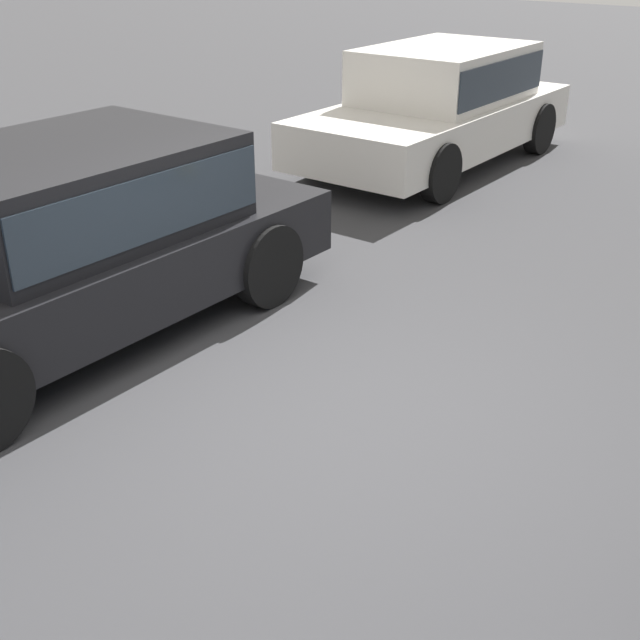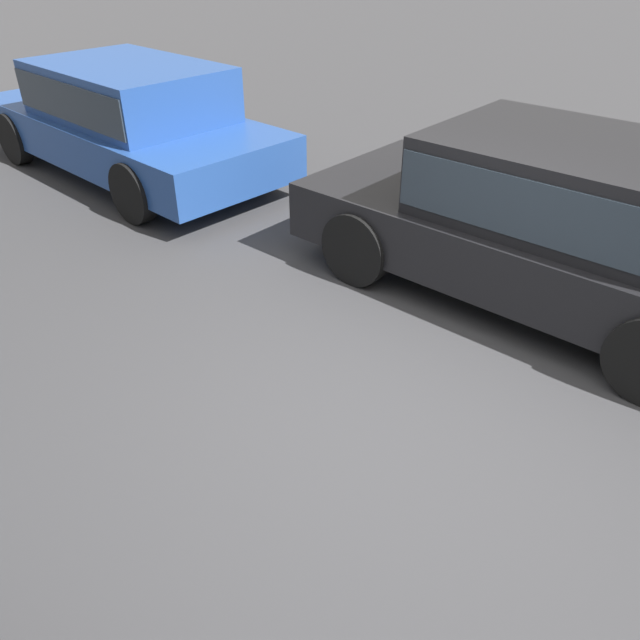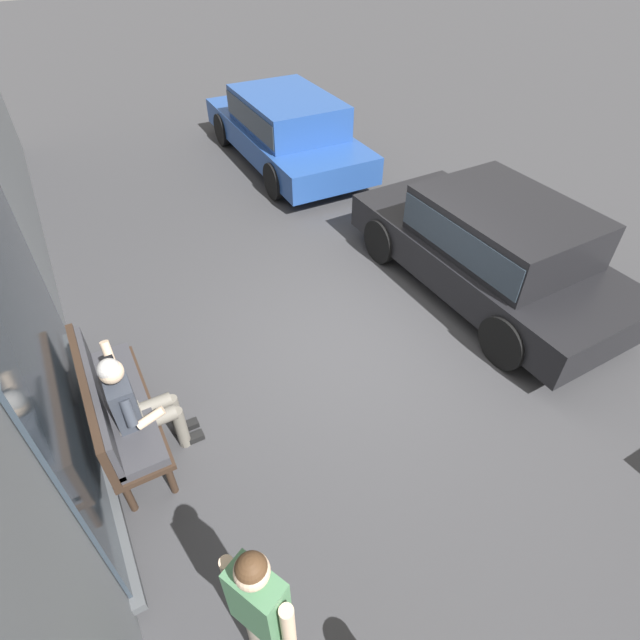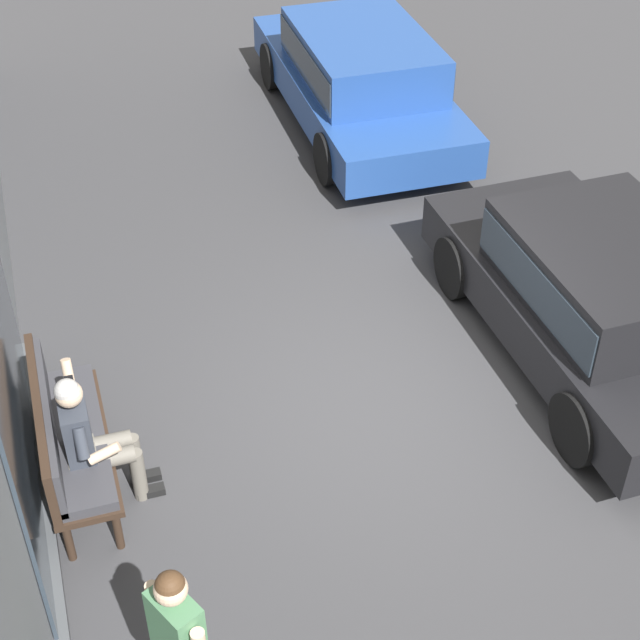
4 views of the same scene
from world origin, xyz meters
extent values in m
plane|color=#38383A|center=(0.00, 0.00, 0.00)|extent=(60.00, 60.00, 0.00)
cube|color=black|center=(0.20, -2.26, 0.51)|extent=(4.17, 1.89, 0.52)
cube|color=black|center=(0.04, -2.26, 1.09)|extent=(2.18, 1.64, 0.63)
cube|color=#28333D|center=(0.04, -2.26, 1.09)|extent=(2.14, 1.67, 0.44)
cylinder|color=black|center=(1.47, -1.36, 0.34)|extent=(0.68, 0.19, 0.68)
cylinder|color=black|center=(1.50, -3.11, 0.34)|extent=(0.68, 0.19, 0.68)
cube|color=#23478E|center=(5.57, -1.69, 0.51)|extent=(4.71, 1.92, 0.51)
cube|color=#23478E|center=(5.38, -1.69, 1.07)|extent=(2.46, 1.66, 0.62)
cube|color=#28333D|center=(5.38, -1.69, 1.07)|extent=(2.41, 1.69, 0.44)
cylinder|color=black|center=(7.03, -0.85, 0.34)|extent=(0.68, 0.19, 0.68)
cylinder|color=black|center=(6.99, -2.60, 0.34)|extent=(0.68, 0.19, 0.68)
cylinder|color=black|center=(4.14, -0.79, 0.34)|extent=(0.68, 0.19, 0.68)
cylinder|color=black|center=(4.10, -2.54, 0.34)|extent=(0.68, 0.19, 0.68)
camera|label=1|loc=(3.31, 2.60, 2.78)|focal=45.00mm
camera|label=2|loc=(-1.68, 2.60, 2.83)|focal=35.00mm
camera|label=3|loc=(-3.82, 2.60, 4.46)|focal=28.00mm
camera|label=4|loc=(-6.26, 2.60, 6.45)|focal=55.00mm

